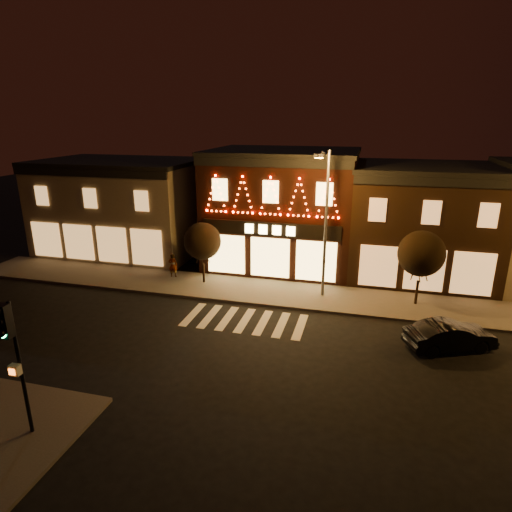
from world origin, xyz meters
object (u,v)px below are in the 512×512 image
at_px(streetlamp_mid, 325,214).
at_px(dark_sedan, 450,336).
at_px(traffic_signal_near, 12,344).
at_px(pedestrian, 173,265).

height_order(streetlamp_mid, dark_sedan, streetlamp_mid).
xyz_separation_m(traffic_signal_near, dark_sedan, (14.76, 10.03, -2.89)).
height_order(dark_sedan, pedestrian, pedestrian).
height_order(traffic_signal_near, streetlamp_mid, streetlamp_mid).
bearing_deg(dark_sedan, traffic_signal_near, 100.06).
bearing_deg(dark_sedan, streetlamp_mid, 31.44).
relative_size(dark_sedan, pedestrian, 2.58).
distance_m(traffic_signal_near, pedestrian, 15.69).
distance_m(traffic_signal_near, streetlamp_mid, 16.76).
height_order(traffic_signal_near, dark_sedan, traffic_signal_near).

